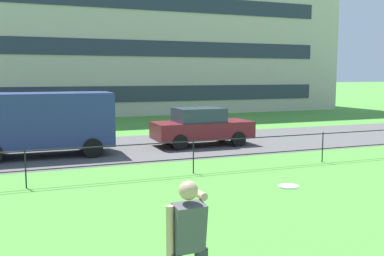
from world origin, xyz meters
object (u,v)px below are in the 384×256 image
object	(u,v)px
frisbee	(288,186)
car_maroon_far_left	(201,126)
person_thrower	(188,247)
panel_van_left	(40,120)
apartment_building_background	(114,11)

from	to	relation	value
frisbee	car_maroon_far_left	world-z (taller)	car_maroon_far_left
person_thrower	car_maroon_far_left	distance (m)	12.84
panel_van_left	apartment_building_background	size ratio (longest dim) A/B	0.15
panel_van_left	car_maroon_far_left	size ratio (longest dim) A/B	1.26
person_thrower	apartment_building_background	xyz separation A→B (m)	(5.62, 31.74, 7.14)
person_thrower	apartment_building_background	bearing A→B (deg)	79.96
frisbee	panel_van_left	world-z (taller)	panel_van_left
person_thrower	car_maroon_far_left	size ratio (longest dim) A/B	0.42
panel_van_left	apartment_building_background	bearing A→B (deg)	71.37
person_thrower	panel_van_left	distance (m)	11.72
car_maroon_far_left	apartment_building_background	xyz separation A→B (m)	(0.56, 19.94, 7.27)
frisbee	panel_van_left	distance (m)	11.76
panel_van_left	apartment_building_background	world-z (taller)	apartment_building_background
frisbee	panel_van_left	xyz separation A→B (m)	(-2.61, 11.46, -0.15)
frisbee	apartment_building_background	bearing A→B (deg)	82.49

